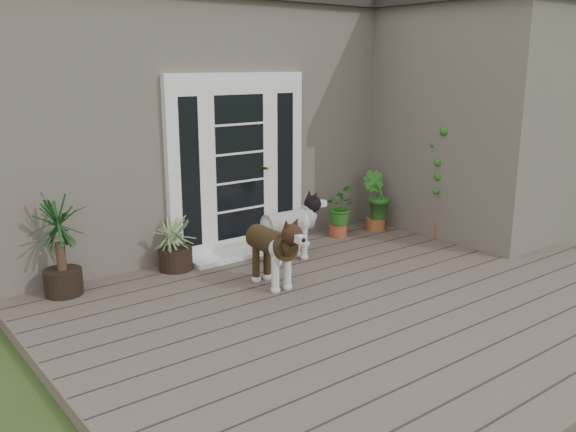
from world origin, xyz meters
TOP-DOWN VIEW (x-y plane):
  - deck at (0.00, 0.40)m, footprint 6.20×4.60m
  - house_main at (0.00, 4.65)m, footprint 7.40×4.00m
  - roof_main at (0.00, 4.65)m, footprint 7.60×4.20m
  - house_wing at (2.90, 1.50)m, footprint 1.60×2.40m
  - door_unit at (-0.20, 2.60)m, footprint 1.90×0.14m
  - door_step at (-0.20, 2.40)m, footprint 1.60×0.40m
  - brindle_dog at (-0.65, 1.32)m, footprint 0.40×0.85m
  - white_dog at (-0.00, 1.87)m, footprint 0.83×0.37m
  - spider_plant at (-1.19, 2.40)m, footprint 0.74×0.74m
  - yucca at (-2.44, 2.40)m, footprint 0.85×0.85m
  - herb_a at (1.18, 2.30)m, footprint 0.61×0.61m
  - herb_b at (1.81, 2.22)m, footprint 0.55×0.55m
  - herb_c at (2.28, 2.40)m, footprint 0.54×0.54m
  - sapling at (2.25, 1.41)m, footprint 0.47×0.47m
  - clog_left at (0.56, 2.34)m, footprint 0.15×0.27m
  - clog_right at (-0.01, 1.97)m, footprint 0.20×0.28m

SIDE VIEW (x-z plane):
  - deck at x=0.00m, z-range 0.00..0.12m
  - door_step at x=-0.20m, z-range 0.12..0.17m
  - clog_right at x=-0.01m, z-range 0.12..0.20m
  - clog_left at x=0.56m, z-range 0.12..0.20m
  - herb_a at x=1.18m, z-range 0.12..0.69m
  - herb_b at x=1.81m, z-range 0.12..0.72m
  - herb_c at x=2.28m, z-range 0.12..0.72m
  - spider_plant at x=-1.19m, z-range 0.12..0.79m
  - white_dog at x=0.00m, z-range 0.12..0.80m
  - brindle_dog at x=-0.65m, z-range 0.12..0.81m
  - yucca at x=-2.44m, z-range 0.12..1.15m
  - sapling at x=2.25m, z-range 0.12..1.69m
  - door_unit at x=-0.20m, z-range 0.12..2.27m
  - house_main at x=0.00m, z-range 0.00..3.10m
  - house_wing at x=2.90m, z-range 0.00..3.10m
  - roof_main at x=0.00m, z-range 3.10..3.30m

